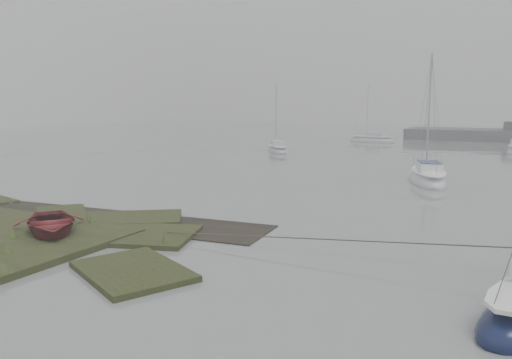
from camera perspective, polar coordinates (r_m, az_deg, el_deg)
name	(u,v)px	position (r m, az deg, el deg)	size (l,w,h in m)	color
ground	(381,162)	(42.34, 14.13, 1.92)	(160.00, 160.00, 0.00)	slate
sailboat_white	(428,178)	(32.29, 19.05, 0.13)	(3.74, 6.29, 8.44)	silver
sailboat_far_a	(277,150)	(49.89, 2.44, 3.42)	(4.47, 5.21, 7.35)	#A2A6AC
sailboat_far_c	(372,140)	(64.52, 13.14, 4.42)	(5.74, 1.94, 8.07)	silver
dinghy	(50,223)	(19.28, -22.44, -4.61)	(2.48, 3.47, 0.72)	maroon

